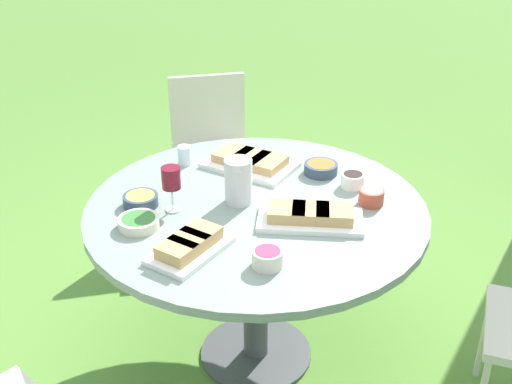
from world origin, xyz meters
The scene contains 15 objects.
ground_plane centered at (0.00, 0.00, 0.00)m, with size 40.00×40.00×0.00m, color #5B8C38.
dining_table centered at (0.00, 0.00, 0.67)m, with size 1.36×1.36×0.78m.
chair_far_back centered at (-1.22, -0.23, 0.52)m, with size 0.49×0.51×0.89m.
water_pitcher centered at (-0.03, -0.07, 0.87)m, with size 0.12×0.11×0.19m.
wine_glass centered at (0.03, -0.33, 0.91)m, with size 0.07×0.07×0.19m.
platter_bread_main centered at (0.14, 0.20, 0.80)m, with size 0.24×0.42×0.06m.
platter_charcuterie centered at (-0.35, -0.02, 0.80)m, with size 0.42×0.46×0.06m.
platter_sandwich_side centered at (0.33, -0.24, 0.81)m, with size 0.35×0.32×0.07m.
bowl_fries centered at (-0.01, -0.46, 0.80)m, with size 0.14×0.14×0.05m.
bowl_salad centered at (0.16, -0.44, 0.80)m, with size 0.15×0.15×0.04m.
bowl_olives centered at (-0.15, 0.41, 0.81)m, with size 0.10×0.10×0.06m.
bowl_dip_red centered at (0.42, 0.03, 0.81)m, with size 0.11×0.11×0.06m.
bowl_dip_cream centered at (0.00, 0.46, 0.81)m, with size 0.10×0.10×0.06m.
bowl_roasted_veg centered at (-0.28, 0.29, 0.80)m, with size 0.15×0.15×0.05m.
cup_water_near centered at (-0.39, -0.31, 0.82)m, with size 0.06×0.06×0.09m.
Camera 1 is at (2.22, -0.06, 2.02)m, focal length 45.00 mm.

